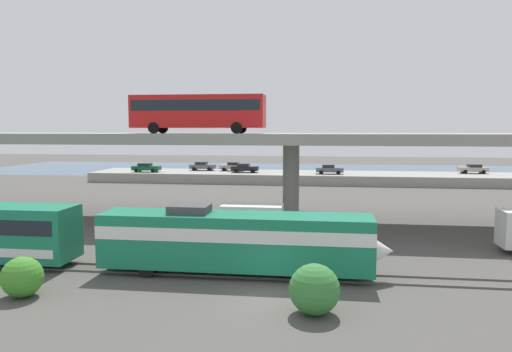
# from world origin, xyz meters

# --- Properties ---
(ground_plane) EXTENTS (260.00, 260.00, 0.00)m
(ground_plane) POSITION_xyz_m (0.00, 0.00, 0.00)
(ground_plane) COLOR #4C4944
(rail_strip_near) EXTENTS (110.00, 0.12, 0.12)m
(rail_strip_near) POSITION_xyz_m (0.00, 3.24, 0.06)
(rail_strip_near) COLOR #59544C
(rail_strip_near) RESTS_ON ground_plane
(rail_strip_far) EXTENTS (110.00, 0.12, 0.12)m
(rail_strip_far) POSITION_xyz_m (0.00, 4.76, 0.06)
(rail_strip_far) COLOR #59544C
(rail_strip_far) RESTS_ON ground_plane
(train_locomotive) EXTENTS (17.40, 3.04, 4.18)m
(train_locomotive) POSITION_xyz_m (-1.53, 4.00, 2.19)
(train_locomotive) COLOR #197A56
(train_locomotive) RESTS_ON ground_plane
(highway_overpass) EXTENTS (96.00, 10.84, 8.34)m
(highway_overpass) POSITION_xyz_m (0.00, 20.00, 7.67)
(highway_overpass) COLOR gray
(highway_overpass) RESTS_ON ground_plane
(transit_bus_on_overpass) EXTENTS (12.00, 2.68, 3.40)m
(transit_bus_on_overpass) POSITION_xyz_m (-8.28, 18.28, 10.40)
(transit_bus_on_overpass) COLOR red
(transit_bus_on_overpass) RESTS_ON highway_overpass
(service_truck_east) EXTENTS (6.80, 2.46, 3.04)m
(service_truck_east) POSITION_xyz_m (-1.51, 11.60, 1.64)
(service_truck_east) COLOR #0C4C26
(service_truck_east) RESTS_ON ground_plane
(pier_parking_lot) EXTENTS (70.60, 10.27, 1.55)m
(pier_parking_lot) POSITION_xyz_m (0.00, 55.00, 0.77)
(pier_parking_lot) COLOR gray
(pier_parking_lot) RESTS_ON ground_plane
(parked_car_0) EXTENTS (4.37, 1.98, 1.50)m
(parked_car_0) POSITION_xyz_m (-17.75, 57.11, 2.32)
(parked_car_0) COLOR #515459
(parked_car_0) RESTS_ON pier_parking_lot
(parked_car_1) EXTENTS (4.33, 1.84, 1.50)m
(parked_car_1) POSITION_xyz_m (4.07, 53.31, 2.32)
(parked_car_1) COLOR #515459
(parked_car_1) RESTS_ON pier_parking_lot
(parked_car_2) EXTENTS (4.23, 1.93, 1.50)m
(parked_car_2) POSITION_xyz_m (-12.38, 56.94, 2.32)
(parked_car_2) COLOR #9E998C
(parked_car_2) RESTS_ON pier_parking_lot
(parked_car_3) EXTENTS (4.65, 1.94, 1.50)m
(parked_car_3) POSITION_xyz_m (-26.32, 52.74, 2.32)
(parked_car_3) COLOR #0C4C26
(parked_car_3) RESTS_ON pier_parking_lot
(parked_car_4) EXTENTS (4.44, 1.94, 1.50)m
(parked_car_4) POSITION_xyz_m (-9.82, 54.18, 2.32)
(parked_car_4) COLOR black
(parked_car_4) RESTS_ON pier_parking_lot
(parked_car_5) EXTENTS (4.49, 1.84, 1.50)m
(parked_car_5) POSITION_xyz_m (27.19, 57.43, 2.32)
(parked_car_5) COLOR #9E998C
(parked_car_5) RESTS_ON pier_parking_lot
(harbor_water) EXTENTS (140.00, 36.00, 0.01)m
(harbor_water) POSITION_xyz_m (0.00, 78.00, 0.00)
(harbor_water) COLOR #385B7A
(harbor_water) RESTS_ON ground_plane
(shrub_left) EXTENTS (2.13, 2.13, 2.13)m
(shrub_left) POSITION_xyz_m (-12.64, -1.34, 1.06)
(shrub_left) COLOR #3D892A
(shrub_left) RESTS_ON ground_plane
(shrub_right) EXTENTS (2.42, 2.42, 2.42)m
(shrub_right) POSITION_xyz_m (2.49, -1.64, 1.21)
(shrub_right) COLOR #357C36
(shrub_right) RESTS_ON ground_plane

